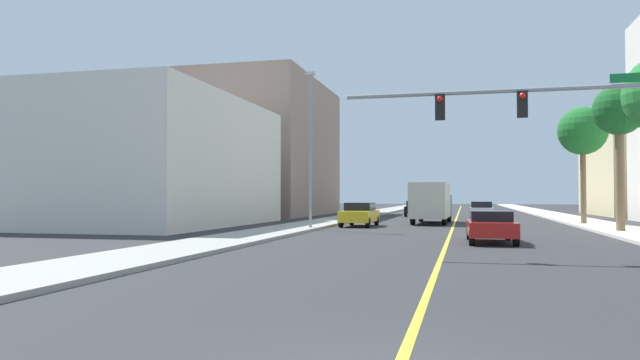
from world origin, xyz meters
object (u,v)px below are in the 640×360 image
street_lamp (310,142)px  palm_far (583,132)px  car_white (482,210)px  car_black (416,208)px  delivery_truck (431,202)px  car_red (491,226)px  car_yellow (360,214)px  traffic_signal_mast (581,119)px  palm_mid (619,113)px

street_lamp → palm_far: (16.32, 9.06, 1.10)m
car_white → car_black: size_ratio=0.99×
car_white → delivery_truck: (-3.71, -10.29, 0.79)m
palm_far → car_red: bearing=-112.0°
palm_far → delivery_truck: bearing=178.1°
delivery_truck → car_yellow: bearing=-128.8°
street_lamp → car_yellow: 6.52m
street_lamp → car_black: 24.52m
street_lamp → delivery_truck: (6.37, 9.39, -3.56)m
car_white → car_red: (-0.34, -26.87, -0.05)m
car_red → palm_far: bearing=66.6°
traffic_signal_mast → palm_far: bearing=79.5°
car_yellow → car_red: (7.65, -11.61, -0.08)m
palm_mid → car_black: (-12.49, 23.08, -5.53)m
street_lamp → car_black: (4.09, 23.78, -4.35)m
car_black → car_yellow: (-2.00, -19.36, 0.03)m
palm_far → car_red: size_ratio=1.78×
palm_far → delivery_truck: (-9.94, 0.34, -4.66)m
car_white → palm_mid: bearing=-69.7°
car_white → delivery_truck: delivery_truck is taller
car_yellow → delivery_truck: size_ratio=0.55×
traffic_signal_mast → car_yellow: traffic_signal_mast is taller
palm_far → car_red: 18.37m
palm_far → car_yellow: bearing=-161.9°
traffic_signal_mast → street_lamp: size_ratio=1.23×
car_white → street_lamp: bearing=-115.7°
street_lamp → car_yellow: (2.09, 4.42, -4.31)m
car_black → palm_mid: bearing=-60.9°
traffic_signal_mast → car_red: traffic_signal_mast is taller
palm_far → delivery_truck: size_ratio=0.99×
street_lamp → car_yellow: size_ratio=2.11×
car_white → delivery_truck: size_ratio=0.52×
palm_far → car_black: bearing=129.7°
palm_mid → car_white: (-6.50, 18.99, -5.53)m
car_white → delivery_truck: 10.96m
traffic_signal_mast → car_yellow: 20.63m
street_lamp → car_white: street_lamp is taller
traffic_signal_mast → palm_far: 22.71m
traffic_signal_mast → palm_mid: palm_mid is taller
car_black → delivery_truck: (2.28, -14.39, 0.79)m
traffic_signal_mast → car_black: size_ratio=2.67×
palm_far → delivery_truck: palm_far is taller
palm_mid → car_yellow: palm_mid is taller
car_black → delivery_truck: bearing=-80.3°
car_white → car_yellow: car_yellow is taller
palm_mid → car_red: 11.83m
car_red → street_lamp: bearing=142.2°
car_white → car_yellow: (-7.99, -15.26, 0.03)m
palm_mid → car_yellow: size_ratio=1.79×
traffic_signal_mast → car_white: size_ratio=2.70×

